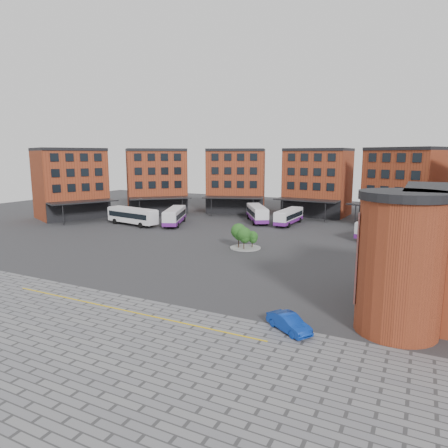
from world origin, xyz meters
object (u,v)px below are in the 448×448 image
at_px(bus_d, 289,216).
at_px(bus_f, 429,236).
at_px(blue_car, 289,323).
at_px(bus_b, 175,216).
at_px(bus_e, 380,228).
at_px(tree_island, 244,235).
at_px(bus_c, 257,213).
at_px(bus_a, 132,215).

bearing_deg(bus_d, bus_f, -21.28).
distance_m(bus_f, blue_car, 36.59).
bearing_deg(bus_f, bus_b, -139.40).
bearing_deg(bus_e, tree_island, -111.31).
relative_size(bus_e, bus_f, 1.06).
distance_m(bus_c, bus_d, 6.56).
relative_size(bus_b, bus_f, 1.09).
height_order(tree_island, bus_f, tree_island).
xyz_separation_m(bus_a, blue_car, (40.64, -31.59, -1.27)).
bearing_deg(tree_island, bus_f, 27.38).
distance_m(bus_c, bus_e, 24.22).
relative_size(bus_f, blue_car, 2.58).
relative_size(bus_c, bus_d, 1.06).
bearing_deg(bus_a, bus_c, -44.75).
distance_m(tree_island, bus_c, 23.42).
bearing_deg(bus_e, bus_f, -7.47).
bearing_deg(bus_b, bus_f, -23.11).
distance_m(bus_a, bus_d, 29.80).
bearing_deg(bus_f, bus_d, -161.93).
distance_m(bus_b, bus_e, 36.64).
bearing_deg(bus_f, tree_island, -111.63).
distance_m(bus_a, bus_b, 7.98).
distance_m(bus_e, blue_car, 39.62).
relative_size(bus_b, blue_car, 2.81).
bearing_deg(bus_b, blue_car, -69.26).
relative_size(tree_island, bus_d, 0.42).
bearing_deg(bus_f, bus_e, -170.46).
relative_size(tree_island, bus_a, 0.37).
bearing_deg(bus_d, bus_e, -17.42).
height_order(bus_a, blue_car, bus_a).
xyz_separation_m(bus_f, blue_car, (-9.65, -35.27, -1.08)).
bearing_deg(bus_a, tree_island, -97.34).
relative_size(bus_e, blue_car, 2.73).
bearing_deg(tree_island, blue_car, -58.96).
height_order(tree_island, blue_car, tree_island).
xyz_separation_m(tree_island, blue_car, (13.89, -23.08, -1.32)).
height_order(bus_b, bus_e, bus_b).
height_order(bus_e, blue_car, bus_e).
height_order(bus_c, blue_car, bus_c).
relative_size(bus_c, bus_f, 1.07).
height_order(bus_d, bus_e, bus_e).
height_order(bus_c, bus_e, bus_c).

